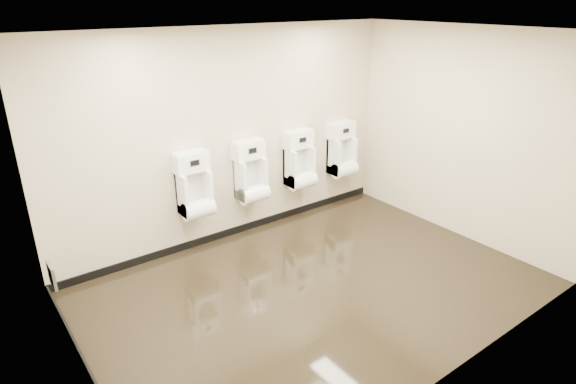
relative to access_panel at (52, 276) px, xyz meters
name	(u,v)px	position (x,y,z in m)	size (l,w,h in m)	color
ground	(315,288)	(2.48, -1.20, -0.50)	(5.00, 3.50, 0.00)	black
ceiling	(322,33)	(2.48, -1.20, 2.30)	(5.00, 3.50, 0.00)	white
back_wall	(232,137)	(2.48, 0.55, 0.90)	(5.00, 0.02, 2.80)	#C5B594
front_wall	(465,236)	(2.48, -2.95, 0.90)	(5.00, 0.02, 2.80)	#C5B594
left_wall	(64,242)	(-0.02, -1.20, 0.90)	(0.02, 3.50, 2.80)	#C5B594
right_wall	(462,135)	(4.98, -1.20, 0.90)	(0.02, 3.50, 2.80)	#C5B594
tile_overlay_left	(65,242)	(-0.01, -1.20, 0.90)	(0.01, 3.50, 2.80)	white
skirting_back	(237,230)	(2.48, 0.54, -0.45)	(5.00, 0.02, 0.10)	black
skirting_left	(93,381)	(-0.01, -1.20, -0.45)	(0.02, 3.50, 0.10)	black
access_panel	(52,276)	(0.00, 0.00, 0.00)	(0.04, 0.25, 0.25)	#9E9EA3
urinal_0	(195,190)	(1.82, 0.40, 0.36)	(0.44, 0.33, 0.83)	white
urinal_1	(251,176)	(2.66, 0.40, 0.36)	(0.44, 0.33, 0.83)	white
urinal_2	(300,164)	(3.50, 0.40, 0.36)	(0.44, 0.33, 0.83)	white
urinal_3	(342,153)	(4.33, 0.40, 0.36)	(0.44, 0.33, 0.83)	white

